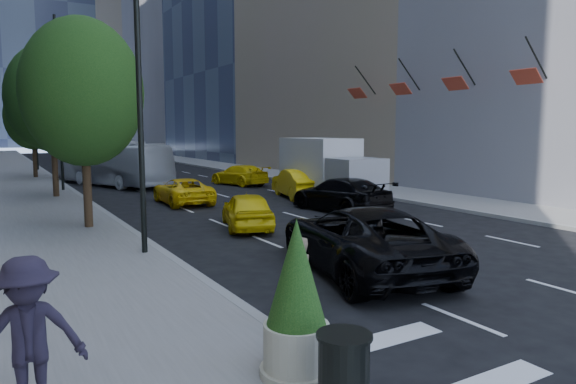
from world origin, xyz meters
TOP-DOWN VIEW (x-y plane):
  - ground at (0.00, 0.00)m, footprint 160.00×160.00m
  - sidewalk_left at (-9.00, 30.00)m, footprint 6.00×120.00m
  - sidewalk_right at (10.00, 30.00)m, footprint 4.00×120.00m
  - tower_right_far at (22.00, 98.00)m, footprint 20.00×24.00m
  - lamp_near at (-6.32, 4.00)m, footprint 2.13×0.22m
  - lamp_far at (-6.32, 22.00)m, footprint 2.13×0.22m
  - tree_near at (-7.20, 9.00)m, footprint 4.20×4.20m
  - tree_mid at (-7.20, 19.00)m, footprint 4.50×4.50m
  - tree_far at (-7.20, 32.00)m, footprint 3.90×3.90m
  - traffic_signal at (-6.40, 40.00)m, footprint 2.48×0.53m
  - facade_flags at (10.64, 10.00)m, footprint 1.85×13.30m
  - skateboarder at (-5.60, -3.00)m, footprint 0.65×0.47m
  - black_sedan_lincoln at (-2.00, -0.34)m, footprint 4.16×6.65m
  - black_sedan_mercedes at (3.38, 8.00)m, footprint 2.62×5.46m
  - taxi_a at (-2.00, 6.50)m, footprint 2.78×4.33m
  - taxi_b at (4.20, 13.02)m, footprint 2.72×5.03m
  - taxi_c at (-1.96, 13.94)m, footprint 2.26×4.64m
  - taxi_d at (4.20, 20.50)m, footprint 2.92×4.95m
  - city_bus at (-3.20, 24.54)m, footprint 5.81×10.81m
  - box_truck at (5.01, 11.30)m, footprint 2.69×6.82m
  - pedestrian_c at (-9.96, -3.89)m, footprint 1.37×0.87m
  - trash_can at (-6.60, -5.71)m, footprint 0.64×0.64m
  - planter_shrub at (-6.60, -4.57)m, footprint 0.95×0.95m

SIDE VIEW (x-z plane):
  - ground at x=0.00m, z-range 0.00..0.00m
  - sidewalk_left at x=-9.00m, z-range 0.00..0.15m
  - sidewalk_right at x=10.00m, z-range 0.00..0.15m
  - trash_can at x=-6.60m, z-range 0.15..1.11m
  - taxi_c at x=-1.96m, z-range 0.00..1.27m
  - taxi_d at x=4.20m, z-range 0.00..1.34m
  - taxi_a at x=-2.00m, z-range 0.00..1.37m
  - black_sedan_mercedes at x=3.38m, z-range 0.00..1.53m
  - taxi_b at x=4.20m, z-range 0.00..1.57m
  - skateboarder at x=-5.60m, z-range 0.00..1.66m
  - black_sedan_lincoln at x=-2.00m, z-range 0.00..1.71m
  - pedestrian_c at x=-9.96m, z-range 0.15..2.17m
  - planter_shrub at x=-6.60m, z-range 0.09..2.37m
  - city_bus at x=-3.20m, z-range 0.00..2.95m
  - box_truck at x=5.01m, z-range 0.03..3.25m
  - traffic_signal at x=-6.40m, z-range 1.63..6.83m
  - tree_far at x=-7.20m, z-range 1.16..8.09m
  - tree_near at x=-7.20m, z-range 1.24..8.70m
  - tree_mid at x=-7.20m, z-range 1.32..9.31m
  - lamp_near at x=-6.32m, z-range 0.81..10.81m
  - lamp_far at x=-6.32m, z-range 0.81..10.81m
  - facade_flags at x=10.64m, z-range 5.16..7.21m
  - tower_right_far at x=22.00m, z-range 0.00..50.00m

